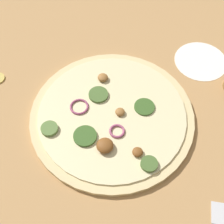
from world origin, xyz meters
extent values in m
plane|color=tan|center=(0.00, 0.00, 0.00)|extent=(3.00, 3.00, 0.00)
cylinder|color=beige|center=(0.00, 0.00, 0.01)|extent=(0.37, 0.37, 0.01)
cylinder|color=beige|center=(0.00, 0.00, 0.01)|extent=(0.33, 0.33, 0.00)
ellipsoid|color=#996633|center=(0.07, 0.07, 0.02)|extent=(0.02, 0.02, 0.01)
torus|color=#A34C70|center=(-0.03, -0.03, 0.02)|extent=(0.03, 0.03, 0.01)
cylinder|color=#47662D|center=(0.02, 0.05, 0.02)|extent=(0.05, 0.05, 0.01)
ellipsoid|color=brown|center=(-0.05, -0.10, 0.02)|extent=(0.02, 0.02, 0.01)
cylinder|color=#385B23|center=(-0.08, 0.01, 0.02)|extent=(0.05, 0.05, 0.01)
cylinder|color=#567538|center=(-0.11, 0.09, 0.02)|extent=(0.04, 0.04, 0.01)
cylinder|color=#47662D|center=(-0.06, -0.13, 0.02)|extent=(0.03, 0.03, 0.01)
ellipsoid|color=#996633|center=(0.01, -0.01, 0.02)|extent=(0.02, 0.02, 0.01)
torus|color=#934266|center=(-0.03, 0.07, 0.02)|extent=(0.04, 0.04, 0.00)
cylinder|color=#385B23|center=(0.05, -0.05, 0.02)|extent=(0.05, 0.05, 0.00)
ellipsoid|color=brown|center=(-0.08, -0.03, 0.02)|extent=(0.04, 0.04, 0.02)
cylinder|color=white|center=(0.27, -0.09, 0.00)|extent=(0.13, 0.13, 0.00)
camera|label=1|loc=(-0.31, -0.21, 0.59)|focal=50.00mm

